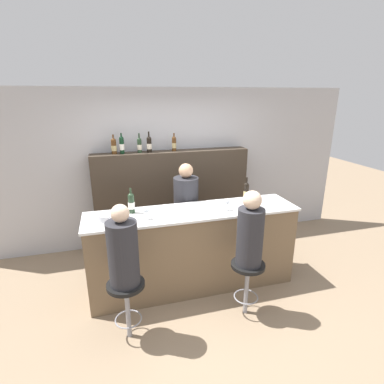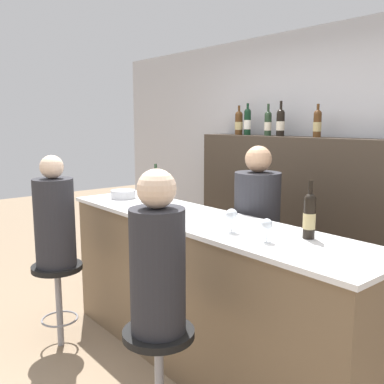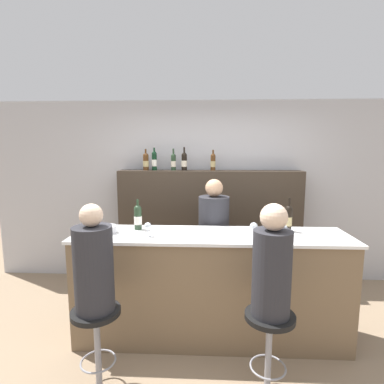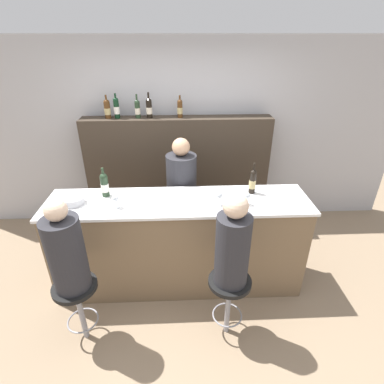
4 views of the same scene
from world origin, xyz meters
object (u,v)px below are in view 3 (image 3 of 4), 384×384
Objects in this scene: wine_bottle_counter_0 at (138,217)px; metal_bowl at (106,229)px; guest_seated_left at (94,265)px; wine_bottle_counter_1 at (288,218)px; wine_glass_0 at (148,227)px; wine_bottle_backbar_4 at (213,162)px; guest_seated_right at (272,266)px; wine_glass_1 at (254,227)px; wine_bottle_backbar_0 at (146,161)px; wine_glass_2 at (284,228)px; bartender at (213,252)px; wine_bottle_backbar_2 at (173,162)px; bar_stool_right at (269,331)px; wine_bottle_backbar_1 at (154,161)px; bar_stool_left at (97,326)px; wine_bottle_backbar_3 at (184,161)px.

metal_bowl is at bearing -152.77° from wine_bottle_counter_0.
guest_seated_left reaches higher than wine_bottle_counter_0.
wine_bottle_counter_1 is 2.51× the size of wine_glass_0.
wine_bottle_backbar_4 is 0.33× the size of guest_seated_right.
wine_bottle_backbar_0 is at bearing 133.12° from wine_glass_1.
wine_glass_0 is (0.15, -0.24, -0.04)m from wine_bottle_counter_0.
wine_bottle_counter_0 is 1.25m from wine_bottle_backbar_0.
guest_seated_left reaches higher than wine_glass_2.
guest_seated_left is 1.36m from guest_seated_right.
wine_bottle_counter_0 is at bearing -153.88° from bartender.
wine_bottle_backbar_0 is at bearing 180.00° from wine_bottle_backbar_2.
wine_bottle_backbar_4 is 2.34m from bar_stool_right.
bartender is (0.79, 0.39, -0.50)m from wine_bottle_counter_0.
bartender is at bearing 44.48° from wine_glass_0.
wine_bottle_counter_0 reaches higher than wine_glass_2.
guest_seated_left is 0.98× the size of guest_seated_right.
wine_glass_2 is (1.56, -1.37, -0.56)m from wine_bottle_backbar_0.
wine_bottle_backbar_4 reaches higher than guest_seated_left.
wine_glass_0 is (-1.39, -0.24, -0.04)m from wine_bottle_counter_1.
wine_glass_0 is at bearing -170.02° from wine_bottle_counter_1.
wine_glass_2 reaches higher than bar_stool_right.
wine_bottle_backbar_0 reaches higher than guest_seated_left.
guest_seated_right is at bearing -58.18° from wine_bottle_backbar_1.
bar_stool_left is (-1.59, -0.58, -0.67)m from wine_glass_2.
wine_bottle_counter_0 is 0.48× the size of bar_stool_left.
guest_seated_right is at bearing 0.00° from bar_stool_right.
bar_stool_left is 1.36m from bar_stool_right.
wine_bottle_backbar_2 is at bearing 77.46° from wine_bottle_counter_0.
wine_bottle_backbar_1 is at bearing 130.36° from wine_glass_1.
wine_bottle_backbar_2 is 0.35× the size of guest_seated_left.
wine_glass_1 is 0.17× the size of guest_seated_left.
wine_bottle_counter_1 is at bearing 4.67° from metal_bowl.
bar_stool_right is at bearing -24.53° from metal_bowl.
wine_bottle_backbar_4 is (0.54, 0.00, -0.00)m from wine_bottle_backbar_2.
guest_seated_left is at bearing -90.83° from wine_bottle_backbar_0.
wine_bottle_counter_0 is at bearing -83.28° from wine_bottle_backbar_0.
wine_bottle_backbar_1 is 2.33× the size of wine_glass_2.
wine_bottle_backbar_0 is 0.53m from wine_bottle_backbar_3.
guest_seated_right is (1.49, -0.68, -0.08)m from metal_bowl.
wine_glass_0 is 1.01m from bartender.
wine_bottle_backbar_3 is 1.50m from wine_glass_0.
wine_bottle_backbar_2 is at bearing 123.29° from wine_glass_1.
wine_glass_0 is at bearing -100.36° from wine_bottle_backbar_3.
wine_bottle_backbar_2 is 1.37m from bartender.
metal_bowl is at bearing 176.84° from wine_glass_2.
metal_bowl is at bearing -112.96° from wine_bottle_backbar_2.
bartender is at bearing 51.90° from bar_stool_left.
wine_glass_2 is 0.16× the size of guest_seated_right.
wine_bottle_backbar_2 is 2.28m from guest_seated_right.
wine_bottle_backbar_1 is at bearing 121.82° from guest_seated_right.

